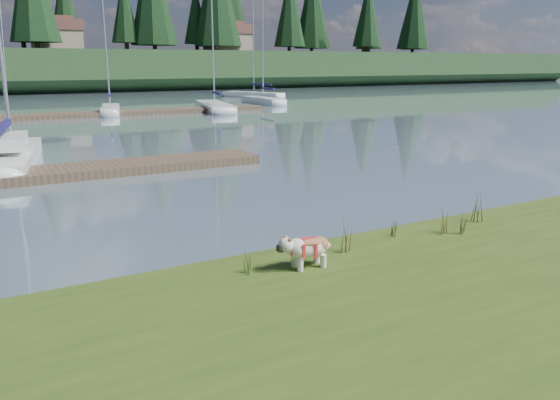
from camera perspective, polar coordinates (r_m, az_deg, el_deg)
ground at (r=40.31m, az=-22.11°, el=7.94°), size 200.00×200.00×0.00m
bank at (r=7.27m, az=21.74°, el=-15.55°), size 60.00×9.00×0.35m
ridge at (r=82.98m, az=-26.38°, el=11.95°), size 200.00×20.00×5.00m
bulldog at (r=9.04m, az=2.88°, el=-4.91°), size 0.95×0.44×0.57m
sailboat_main at (r=22.70m, az=-26.18°, el=4.53°), size 2.94×8.25×11.73m
dock_near at (r=19.17m, az=-25.46°, el=2.25°), size 16.00×2.00×0.30m
dock_far at (r=40.60m, az=-19.31°, el=8.44°), size 26.00×2.20×0.30m
sailboat_bg_2 at (r=42.85m, az=-17.28°, el=9.10°), size 2.64×6.36×9.58m
sailboat_bg_3 at (r=44.58m, az=-7.04°, el=9.78°), size 3.76×9.43×13.46m
sailboat_bg_4 at (r=51.11m, az=-2.10°, el=10.43°), size 1.45×7.10×10.55m
sailboat_bg_5 at (r=60.20m, az=-3.28°, el=10.98°), size 4.83×7.96×11.50m
weed_0 at (r=9.84m, az=7.04°, el=-3.76°), size 0.17×0.14×0.71m
weed_1 at (r=10.91m, az=11.81°, el=-2.82°), size 0.17×0.14×0.42m
weed_2 at (r=11.32m, az=16.69°, el=-2.11°), size 0.17×0.14×0.60m
weed_3 at (r=8.87m, az=-3.26°, el=-6.38°), size 0.17×0.14×0.47m
weed_4 at (r=11.39m, az=18.54°, el=-2.41°), size 0.17×0.14×0.48m
weed_5 at (r=12.34m, az=20.03°, el=-0.89°), size 0.17×0.14×0.67m
mud_lip at (r=10.32m, az=2.46°, el=-6.18°), size 60.00×0.50×0.14m
conifer_5 at (r=82.62m, az=-15.96°, el=18.64°), size 3.96×3.96×10.35m
conifer_7 at (r=93.93m, az=0.99°, el=19.39°), size 5.28×5.28×13.20m
conifer_8 at (r=97.86m, az=9.20°, el=18.61°), size 4.62×4.62×11.77m
conifer_9 at (r=108.63m, az=13.88°, el=18.65°), size 5.94×5.94×14.62m
house_1 at (r=81.66m, az=-22.33°, el=15.73°), size 6.30×5.30×4.65m
house_2 at (r=86.36m, az=-5.51°, el=16.54°), size 6.30×5.30×4.65m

